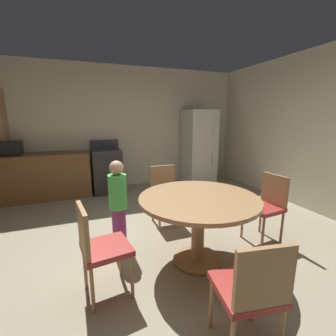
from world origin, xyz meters
TOP-DOWN VIEW (x-y plane):
  - ground_plane at (0.00, 0.00)m, footprint 14.00×14.00m
  - wall_back at (0.00, 3.08)m, footprint 5.85×0.12m
  - wall_right at (2.82, 0.29)m, footprint 0.12×5.58m
  - kitchen_counter at (-1.69, 2.68)m, footprint 1.86×0.60m
  - oven_range at (-0.41, 2.68)m, footprint 0.60×0.60m
  - refrigerator at (1.77, 2.63)m, footprint 0.68×0.68m
  - microwave at (-2.16, 2.68)m, footprint 0.44×0.32m
  - dining_table at (0.25, -0.25)m, footprint 1.28×1.28m
  - chair_south at (0.08, -1.31)m, footprint 0.46×0.46m
  - chair_north at (0.25, 0.82)m, footprint 0.40×0.40m
  - chair_east at (1.31, -0.13)m, footprint 0.44×0.44m
  - chair_west at (-0.81, -0.41)m, footprint 0.45×0.45m
  - person_child at (-0.52, 0.38)m, footprint 0.31×0.31m

SIDE VIEW (x-z plane):
  - ground_plane at x=0.00m, z-range 0.00..0.00m
  - kitchen_counter at x=-1.69m, z-range 0.00..0.90m
  - oven_range at x=-0.41m, z-range -0.08..1.02m
  - chair_south at x=0.08m, z-range 0.07..0.94m
  - chair_north at x=0.25m, z-range 0.07..0.94m
  - chair_east at x=1.31m, z-range 0.07..0.94m
  - chair_west at x=-0.81m, z-range 0.07..0.94m
  - person_child at x=-0.52m, z-range 0.03..1.12m
  - dining_table at x=0.25m, z-range 0.23..0.99m
  - refrigerator at x=1.77m, z-range 0.00..1.76m
  - microwave at x=-2.16m, z-range 0.90..1.16m
  - wall_back at x=0.00m, z-range 0.00..2.70m
  - wall_right at x=2.82m, z-range 0.00..2.70m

